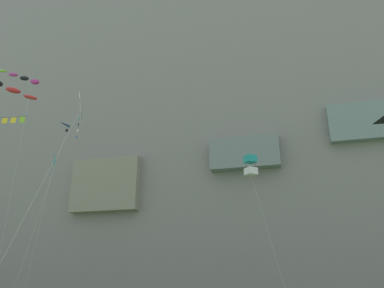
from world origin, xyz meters
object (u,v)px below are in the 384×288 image
Objects in this scene: kite_diamond_low_right at (53,167)px; kite_delta_far_left at (68,134)px; kite_diamond_low_left at (78,113)px; kite_windsock_upper_left at (25,79)px; kite_box_high_right at (251,166)px.

kite_delta_far_left reaches higher than kite_diamond_low_right.
kite_delta_far_left is at bearing 126.93° from kite_diamond_low_left.
kite_delta_far_left is at bearing 25.40° from kite_windsock_upper_left.
kite_windsock_upper_left is (-28.34, 4.34, 15.02)m from kite_box_high_right.
kite_diamond_low_left is 0.50× the size of kite_windsock_upper_left.
kite_box_high_right is at bearing 53.49° from kite_diamond_low_left.
kite_box_high_right is (8.73, 11.79, -0.50)m from kite_diamond_low_left.
kite_delta_far_left is at bearing -40.78° from kite_diamond_low_right.
kite_box_high_right is 0.47× the size of kite_windsock_upper_left.
kite_diamond_low_right is 6.69m from kite_delta_far_left.
kite_windsock_upper_left is at bearing -154.60° from kite_delta_far_left.
kite_diamond_low_right reaches higher than kite_diamond_low_left.
kite_windsock_upper_left is at bearing 140.56° from kite_diamond_low_left.
kite_diamond_low_right reaches higher than kite_box_high_right.
kite_windsock_upper_left is 1.46× the size of kite_diamond_low_right.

